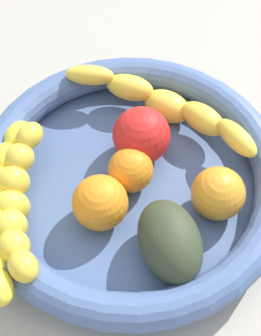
% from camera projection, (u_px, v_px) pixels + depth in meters
% --- Properties ---
extents(kitchen_counter, '(1.20, 1.20, 0.03)m').
position_uv_depth(kitchen_counter, '(130.00, 199.00, 0.60)').
color(kitchen_counter, '#ACA79B').
rests_on(kitchen_counter, ground).
extents(fruit_bowl, '(0.36, 0.36, 0.06)m').
position_uv_depth(fruit_bowl, '(130.00, 178.00, 0.56)').
color(fruit_bowl, '#4B6599').
rests_on(fruit_bowl, kitchen_counter).
extents(banana_draped_right, '(0.12, 0.17, 0.06)m').
position_uv_depth(banana_draped_right, '(15.00, 202.00, 0.52)').
color(banana_draped_right, yellow).
rests_on(banana_draped_right, fruit_bowl).
extents(banana_arching_top, '(0.13, 0.24, 0.06)m').
position_uv_depth(banana_arching_top, '(165.00, 104.00, 0.60)').
color(banana_arching_top, yellow).
rests_on(banana_arching_top, fruit_bowl).
extents(orange_front, '(0.06, 0.06, 0.06)m').
position_uv_depth(orange_front, '(218.00, 193.00, 0.53)').
color(orange_front, orange).
rests_on(orange_front, fruit_bowl).
extents(orange_mid_left, '(0.06, 0.06, 0.06)m').
position_uv_depth(orange_mid_left, '(100.00, 203.00, 0.52)').
color(orange_mid_left, orange).
rests_on(orange_mid_left, fruit_bowl).
extents(orange_mid_right, '(0.05, 0.05, 0.05)m').
position_uv_depth(orange_mid_right, '(129.00, 173.00, 0.55)').
color(orange_mid_right, orange).
rests_on(orange_mid_right, fruit_bowl).
extents(avocado_dark, '(0.09, 0.11, 0.06)m').
position_uv_depth(avocado_dark, '(170.00, 241.00, 0.50)').
color(avocado_dark, '#343E29').
rests_on(avocado_dark, fruit_bowl).
extents(tomato_red, '(0.07, 0.07, 0.07)m').
position_uv_depth(tomato_red, '(141.00, 135.00, 0.57)').
color(tomato_red, red).
rests_on(tomato_red, fruit_bowl).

